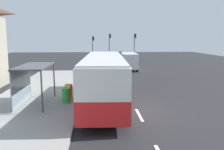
% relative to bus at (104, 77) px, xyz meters
% --- Properties ---
extents(ground_plane, '(56.00, 92.00, 0.04)m').
position_rel_bus_xyz_m(ground_plane, '(1.71, 12.56, -1.86)').
color(ground_plane, '#262628').
extents(sidewalk_platform, '(6.20, 30.00, 0.18)m').
position_rel_bus_xyz_m(sidewalk_platform, '(-4.69, 0.56, -1.75)').
color(sidewalk_platform, '#999993').
rests_on(sidewalk_platform, ground).
extents(lane_stripe_seg_1, '(0.16, 2.20, 0.01)m').
position_rel_bus_xyz_m(lane_stripe_seg_1, '(1.96, -2.44, -1.84)').
color(lane_stripe_seg_1, silver).
rests_on(lane_stripe_seg_1, ground).
extents(lane_stripe_seg_2, '(0.16, 2.20, 0.01)m').
position_rel_bus_xyz_m(lane_stripe_seg_2, '(1.96, 2.56, -1.84)').
color(lane_stripe_seg_2, silver).
rests_on(lane_stripe_seg_2, ground).
extents(lane_stripe_seg_3, '(0.16, 2.20, 0.01)m').
position_rel_bus_xyz_m(lane_stripe_seg_3, '(1.96, 7.56, -1.84)').
color(lane_stripe_seg_3, silver).
rests_on(lane_stripe_seg_3, ground).
extents(lane_stripe_seg_4, '(0.16, 2.20, 0.01)m').
position_rel_bus_xyz_m(lane_stripe_seg_4, '(1.96, 12.56, -1.84)').
color(lane_stripe_seg_4, silver).
rests_on(lane_stripe_seg_4, ground).
extents(lane_stripe_seg_5, '(0.16, 2.20, 0.01)m').
position_rel_bus_xyz_m(lane_stripe_seg_5, '(1.96, 17.56, -1.84)').
color(lane_stripe_seg_5, silver).
rests_on(lane_stripe_seg_5, ground).
extents(lane_stripe_seg_6, '(0.16, 2.20, 0.01)m').
position_rel_bus_xyz_m(lane_stripe_seg_6, '(1.96, 22.56, -1.84)').
color(lane_stripe_seg_6, silver).
rests_on(lane_stripe_seg_6, ground).
extents(lane_stripe_seg_7, '(0.16, 2.20, 0.01)m').
position_rel_bus_xyz_m(lane_stripe_seg_7, '(1.96, 27.56, -1.84)').
color(lane_stripe_seg_7, silver).
rests_on(lane_stripe_seg_7, ground).
extents(bus, '(2.91, 11.09, 3.21)m').
position_rel_bus_xyz_m(bus, '(0.00, 0.00, 0.00)').
color(bus, red).
rests_on(bus, ground).
extents(white_van, '(2.16, 5.26, 2.30)m').
position_rel_bus_xyz_m(white_van, '(3.91, 17.12, -0.50)').
color(white_van, silver).
rests_on(white_van, ground).
extents(sedan_near, '(1.90, 4.43, 1.52)m').
position_rel_bus_xyz_m(sedan_near, '(4.01, 27.09, -1.05)').
color(sedan_near, black).
rests_on(sedan_near, ground).
extents(sedan_far, '(1.95, 4.45, 1.52)m').
position_rel_bus_xyz_m(sedan_far, '(4.01, 35.01, -1.05)').
color(sedan_far, black).
rests_on(sedan_far, ground).
extents(recycling_bin_green, '(0.52, 0.52, 0.95)m').
position_rel_bus_xyz_m(recycling_bin_green, '(-2.49, -0.13, -1.19)').
color(recycling_bin_green, green).
rests_on(recycling_bin_green, sidewalk_platform).
extents(recycling_bin_yellow, '(0.52, 0.52, 0.95)m').
position_rel_bus_xyz_m(recycling_bin_yellow, '(-2.49, 0.57, -1.19)').
color(recycling_bin_yellow, yellow).
rests_on(recycling_bin_yellow, sidewalk_platform).
extents(recycling_bin_orange, '(0.52, 0.52, 0.95)m').
position_rel_bus_xyz_m(recycling_bin_orange, '(-2.49, 1.27, -1.19)').
color(recycling_bin_orange, orange).
rests_on(recycling_bin_orange, sidewalk_platform).
extents(traffic_light_near_side, '(0.49, 0.28, 5.27)m').
position_rel_bus_xyz_m(traffic_light_near_side, '(7.21, 33.44, 1.65)').
color(traffic_light_near_side, '#2D2D2D').
rests_on(traffic_light_near_side, ground).
extents(traffic_light_far_side, '(0.49, 0.28, 4.74)m').
position_rel_bus_xyz_m(traffic_light_far_side, '(-1.39, 34.24, 1.32)').
color(traffic_light_far_side, '#2D2D2D').
rests_on(traffic_light_far_side, ground).
extents(traffic_light_median, '(0.49, 0.28, 5.26)m').
position_rel_bus_xyz_m(traffic_light_median, '(2.11, 35.04, 1.64)').
color(traffic_light_median, '#2D2D2D').
rests_on(traffic_light_median, ground).
extents(bus_shelter, '(1.80, 4.00, 2.50)m').
position_rel_bus_xyz_m(bus_shelter, '(-4.70, -0.34, 0.25)').
color(bus_shelter, '#4C4C51').
rests_on(bus_shelter, sidewalk_platform).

